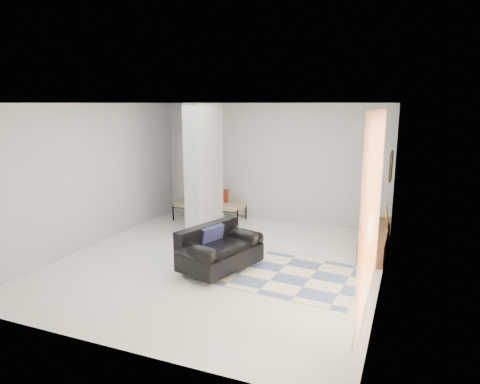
% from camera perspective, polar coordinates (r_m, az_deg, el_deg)
% --- Properties ---
extents(floor, '(6.00, 6.00, 0.00)m').
position_cam_1_polar(floor, '(7.82, -2.65, -9.21)').
color(floor, white).
rests_on(floor, ground).
extents(ceiling, '(6.00, 6.00, 0.00)m').
position_cam_1_polar(ceiling, '(7.30, -2.86, 11.78)').
color(ceiling, white).
rests_on(ceiling, wall_back).
extents(wall_back, '(6.00, 0.00, 6.00)m').
position_cam_1_polar(wall_back, '(10.20, 4.34, 3.87)').
color(wall_back, silver).
rests_on(wall_back, ground).
extents(wall_front, '(6.00, 0.00, 6.00)m').
position_cam_1_polar(wall_front, '(4.95, -17.51, -5.21)').
color(wall_front, silver).
rests_on(wall_front, ground).
extents(wall_left, '(0.00, 6.00, 6.00)m').
position_cam_1_polar(wall_left, '(8.92, -19.02, 2.12)').
color(wall_left, silver).
rests_on(wall_left, ground).
extents(wall_right, '(0.00, 6.00, 6.00)m').
position_cam_1_polar(wall_right, '(6.78, 18.88, -0.77)').
color(wall_right, silver).
rests_on(wall_right, ground).
extents(partition_column, '(0.35, 1.20, 2.80)m').
position_cam_1_polar(partition_column, '(9.32, -4.78, 3.12)').
color(partition_column, '#B5B9BD').
rests_on(partition_column, floor).
extents(hallway_door, '(0.85, 0.06, 2.04)m').
position_cam_1_polar(hallway_door, '(11.03, -6.21, 2.44)').
color(hallway_door, silver).
rests_on(hallway_door, floor).
extents(curtain, '(0.00, 2.55, 2.55)m').
position_cam_1_polar(curtain, '(5.65, 17.39, -2.58)').
color(curtain, orange).
rests_on(curtain, wall_right).
extents(wall_art, '(0.04, 0.45, 0.55)m').
position_cam_1_polar(wall_art, '(8.41, 19.50, 3.26)').
color(wall_art, '#32200D').
rests_on(wall_art, wall_right).
extents(media_console, '(0.45, 2.07, 0.80)m').
position_cam_1_polar(media_console, '(8.74, 17.54, -6.06)').
color(media_console, brown).
rests_on(media_console, floor).
extents(loveseat, '(1.19, 1.57, 0.76)m').
position_cam_1_polar(loveseat, '(7.31, -2.97, -7.69)').
color(loveseat, silver).
rests_on(loveseat, floor).
extents(daybed, '(1.72, 0.84, 0.77)m').
position_cam_1_polar(daybed, '(10.42, -4.14, -1.44)').
color(daybed, black).
rests_on(daybed, floor).
extents(area_rug, '(2.83, 2.01, 0.01)m').
position_cam_1_polar(area_rug, '(7.33, 5.10, -10.66)').
color(area_rug, beige).
rests_on(area_rug, floor).
extents(cylinder_lamp, '(0.10, 0.10, 0.54)m').
position_cam_1_polar(cylinder_lamp, '(7.75, 17.04, -4.69)').
color(cylinder_lamp, white).
rests_on(cylinder_lamp, media_console).
extents(bronze_figurine, '(0.15, 0.15, 0.27)m').
position_cam_1_polar(bronze_figurine, '(9.25, 17.68, -2.97)').
color(bronze_figurine, black).
rests_on(bronze_figurine, media_console).
extents(vase, '(0.22, 0.22, 0.21)m').
position_cam_1_polar(vase, '(8.64, 17.32, -4.16)').
color(vase, white).
rests_on(vase, media_console).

